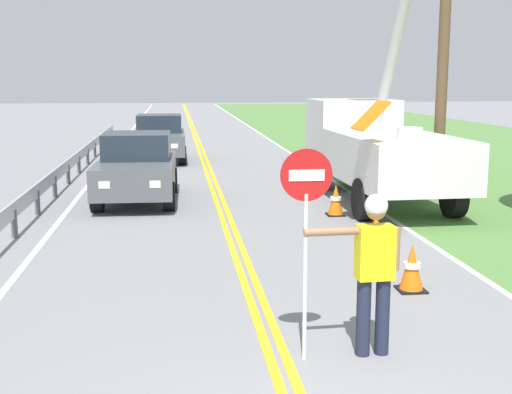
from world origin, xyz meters
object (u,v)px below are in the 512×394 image
(flagger_worker, at_px, (374,264))
(traffic_cone_tail, at_px, (336,201))
(utility_pole_near, at_px, (445,22))
(stop_sign_paddle, at_px, (306,207))
(traffic_cone_lead, at_px, (412,268))
(oncoming_sedan_nearest, at_px, (137,168))
(utility_bucket_truck, at_px, (374,143))
(traffic_cone_mid, at_px, (376,233))
(oncoming_sedan_second, at_px, (159,138))

(flagger_worker, distance_m, traffic_cone_tail, 7.86)
(utility_pole_near, bearing_deg, stop_sign_paddle, -118.77)
(traffic_cone_lead, bearing_deg, stop_sign_paddle, -132.16)
(flagger_worker, distance_m, oncoming_sedan_nearest, 10.50)
(traffic_cone_tail, bearing_deg, oncoming_sedan_nearest, 152.71)
(oncoming_sedan_nearest, height_order, traffic_cone_tail, oncoming_sedan_nearest)
(utility_bucket_truck, height_order, oncoming_sedan_nearest, utility_bucket_truck)
(stop_sign_paddle, height_order, traffic_cone_tail, stop_sign_paddle)
(traffic_cone_lead, distance_m, traffic_cone_mid, 2.30)
(oncoming_sedan_nearest, bearing_deg, oncoming_sedan_second, 87.38)
(utility_bucket_truck, bearing_deg, traffic_cone_tail, -126.24)
(oncoming_sedan_nearest, relative_size, utility_pole_near, 0.49)
(utility_bucket_truck, xyz_separation_m, utility_pole_near, (1.75, 0.10, 3.00))
(traffic_cone_lead, bearing_deg, utility_bucket_truck, 77.76)
(utility_bucket_truck, bearing_deg, traffic_cone_mid, -105.88)
(flagger_worker, bearing_deg, utility_pole_near, 64.72)
(utility_bucket_truck, height_order, oncoming_sedan_second, utility_bucket_truck)
(stop_sign_paddle, relative_size, traffic_cone_tail, 3.33)
(traffic_cone_tail, bearing_deg, flagger_worker, -100.47)
(flagger_worker, xyz_separation_m, traffic_cone_lead, (1.24, 2.18, -0.71))
(oncoming_sedan_nearest, height_order, utility_pole_near, utility_pole_near)
(flagger_worker, xyz_separation_m, stop_sign_paddle, (-0.77, -0.03, 0.66))
(utility_bucket_truck, relative_size, oncoming_sedan_second, 1.67)
(stop_sign_paddle, distance_m, traffic_cone_lead, 3.29)
(stop_sign_paddle, xyz_separation_m, oncoming_sedan_nearest, (-2.32, 10.06, -0.88))
(flagger_worker, relative_size, utility_bucket_truck, 0.27)
(oncoming_sedan_nearest, distance_m, oncoming_sedan_second, 8.44)
(oncoming_sedan_second, height_order, utility_pole_near, utility_pole_near)
(stop_sign_paddle, bearing_deg, traffic_cone_tail, 74.18)
(traffic_cone_lead, bearing_deg, flagger_worker, -119.56)
(oncoming_sedan_second, bearing_deg, oncoming_sedan_nearest, -92.62)
(utility_bucket_truck, xyz_separation_m, traffic_cone_mid, (-1.47, -5.18, -1.10))
(stop_sign_paddle, distance_m, oncoming_sedan_second, 18.62)
(oncoming_sedan_second, xyz_separation_m, traffic_cone_mid, (4.09, -13.99, -0.50))
(flagger_worker, xyz_separation_m, utility_bucket_truck, (2.86, 9.66, 0.39))
(utility_bucket_truck, relative_size, traffic_cone_lead, 9.81)
(stop_sign_paddle, height_order, traffic_cone_mid, stop_sign_paddle)
(utility_bucket_truck, bearing_deg, oncoming_sedan_second, 122.30)
(stop_sign_paddle, bearing_deg, oncoming_sedan_second, 95.98)
(utility_pole_near, bearing_deg, flagger_worker, -115.28)
(utility_bucket_truck, height_order, traffic_cone_tail, utility_bucket_truck)
(utility_bucket_truck, distance_m, oncoming_sedan_second, 10.43)
(flagger_worker, bearing_deg, stop_sign_paddle, -177.48)
(oncoming_sedan_second, relative_size, traffic_cone_mid, 5.88)
(traffic_cone_lead, bearing_deg, traffic_cone_tail, 88.07)
(stop_sign_paddle, height_order, oncoming_sedan_second, stop_sign_paddle)
(flagger_worker, relative_size, traffic_cone_mid, 2.61)
(oncoming_sedan_nearest, height_order, traffic_cone_lead, oncoming_sedan_nearest)
(utility_bucket_truck, height_order, utility_pole_near, utility_pole_near)
(oncoming_sedan_nearest, relative_size, oncoming_sedan_second, 1.01)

